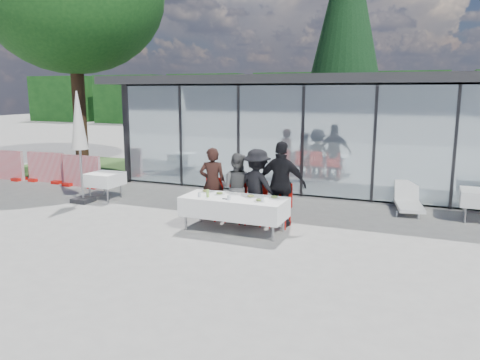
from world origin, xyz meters
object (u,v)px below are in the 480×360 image
(diner_c, at_px, (257,187))
(market_umbrella, at_px, (79,129))
(diner_b, at_px, (237,187))
(folded_eyeglasses, at_px, (226,199))
(diner_chair_d, at_px, (281,203))
(plate_extra, at_px, (259,200))
(diner_a, at_px, (213,183))
(diner_chair_c, at_px, (257,200))
(diner_d, at_px, (282,184))
(plate_a, at_px, (206,191))
(conifer_tree, at_px, (346,22))
(diner_chair_b, at_px, (237,199))
(spare_table_right, at_px, (480,198))
(plate_c, at_px, (251,196))
(plate_d, at_px, (274,197))
(plate_b, at_px, (220,194))
(diner_chair_a, at_px, (213,196))
(spare_table_left, at_px, (105,179))
(lounger, at_px, (408,201))
(dining_table, at_px, (234,207))
(juice_bottle, at_px, (208,193))

(diner_c, xyz_separation_m, market_umbrella, (-5.12, 0.12, 1.15))
(diner_b, relative_size, diner_c, 0.93)
(diner_c, height_order, folded_eyeglasses, diner_c)
(diner_chair_d, relative_size, plate_extra, 4.07)
(diner_c, bearing_deg, diner_a, 13.40)
(diner_chair_c, height_order, diner_d, diner_d)
(diner_b, distance_m, plate_a, 0.75)
(diner_b, distance_m, diner_c, 0.50)
(plate_a, xyz_separation_m, conifer_tree, (0.75, 12.48, 5.21))
(diner_b, bearing_deg, diner_d, 179.04)
(diner_chair_b, distance_m, spare_table_right, 5.65)
(plate_c, relative_size, spare_table_right, 0.28)
(diner_c, height_order, diner_d, diner_d)
(plate_extra, bearing_deg, plate_d, 61.76)
(diner_chair_c, distance_m, plate_extra, 1.03)
(plate_b, height_order, plate_d, same)
(conifer_tree, bearing_deg, diner_b, -91.11)
(folded_eyeglasses, bearing_deg, diner_chair_c, 71.28)
(diner_chair_b, bearing_deg, diner_chair_d, 0.00)
(diner_chair_b, height_order, market_umbrella, market_umbrella)
(diner_chair_c, bearing_deg, diner_chair_a, 180.00)
(plate_a, xyz_separation_m, spare_table_left, (-3.79, 1.25, -0.22))
(diner_chair_b, bearing_deg, folded_eyeglasses, -80.59)
(plate_b, height_order, plate_c, same)
(diner_c, distance_m, folded_eyeglasses, 1.05)
(spare_table_left, xyz_separation_m, lounger, (7.98, 1.79, -0.30))
(dining_table, bearing_deg, diner_c, 71.83)
(plate_c, height_order, conifer_tree, conifer_tree)
(diner_chair_c, xyz_separation_m, spare_table_left, (-4.82, 0.70, 0.02))
(diner_d, bearing_deg, diner_chair_c, 1.45)
(diner_b, bearing_deg, plate_b, 76.96)
(diner_chair_a, relative_size, juice_bottle, 5.84)
(diner_d, bearing_deg, folded_eyeglasses, 48.72)
(diner_chair_b, xyz_separation_m, plate_a, (-0.52, -0.55, 0.24))
(plate_d, distance_m, folded_eyeglasses, 1.04)
(plate_b, distance_m, juice_bottle, 0.34)
(diner_b, xyz_separation_m, plate_b, (-0.14, -0.64, -0.02))
(diner_chair_d, xyz_separation_m, folded_eyeglasses, (-0.92, -0.99, 0.22))
(diner_d, xyz_separation_m, folded_eyeglasses, (-0.92, -0.99, -0.20))
(plate_extra, bearing_deg, diner_chair_a, 148.70)
(diner_b, bearing_deg, diner_chair_d, 179.12)
(diner_chair_a, height_order, juice_bottle, diner_chair_a)
(dining_table, height_order, plate_c, plate_c)
(diner_a, distance_m, plate_d, 1.80)
(diner_c, height_order, plate_c, diner_c)
(plate_extra, bearing_deg, plate_b, 164.99)
(diner_chair_a, xyz_separation_m, diner_d, (1.70, -0.00, 0.42))
(plate_b, xyz_separation_m, plate_extra, (1.03, -0.28, 0.00))
(diner_chair_d, relative_size, conifer_tree, 0.09)
(dining_table, xyz_separation_m, conifer_tree, (-0.02, 12.69, 5.45))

